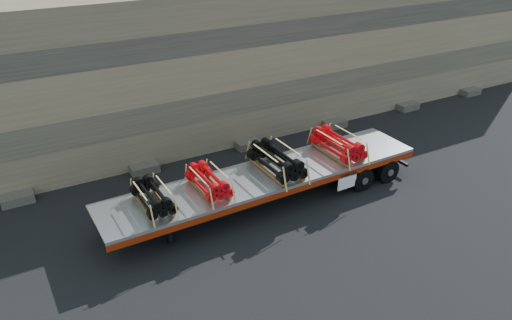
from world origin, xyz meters
The scene contains 7 objects.
ground centered at (0.00, 0.00, 0.00)m, with size 120.00×120.00×0.00m, color black.
rock_wall centered at (0.00, 6.50, 3.50)m, with size 44.00×3.00×7.00m, color #7A6B54.
trailer centered at (0.31, 0.09, 0.63)m, with size 12.65×2.43×1.27m, color silver, non-canonical shape.
bundle_front centered at (-4.06, -0.02, 1.61)m, with size 0.98×1.96×0.69m, color black, non-canonical shape.
bundle_midfront centered at (-2.03, 0.03, 1.61)m, with size 0.98×1.97×0.70m, color red, non-canonical shape.
bundle_midrear centered at (0.76, 0.10, 1.69)m, with size 1.21×2.42×0.86m, color black, non-canonical shape.
bundle_rear centered at (3.64, 0.17, 1.67)m, with size 1.15×2.30×0.82m, color red, non-canonical shape.
Camera 1 is at (-7.82, -13.91, 10.27)m, focal length 35.00 mm.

